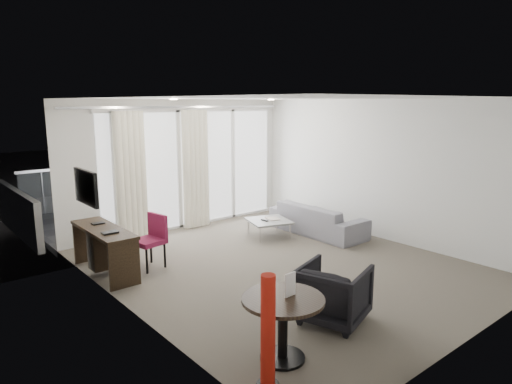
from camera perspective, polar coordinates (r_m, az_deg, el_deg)
floor at (r=7.32m, az=3.04°, el=-9.19°), size 5.00×6.00×0.00m
ceiling at (r=6.86m, az=3.27°, el=11.62°), size 5.00×6.00×0.00m
wall_left at (r=5.61m, az=-15.94°, el=-2.08°), size 0.00×6.00×2.60m
wall_right at (r=8.84m, az=15.14°, el=2.70°), size 0.00×6.00×2.60m
wall_front at (r=5.24m, az=26.08°, el=-3.75°), size 5.00×0.00×2.60m
window_panel at (r=9.52m, az=-7.81°, el=2.96°), size 4.00×0.02×2.38m
window_frame at (r=9.51m, az=-7.76°, el=2.95°), size 4.10×0.06×2.44m
curtain_left at (r=8.70m, az=-15.35°, el=1.89°), size 0.60×0.20×2.38m
curtain_right at (r=9.36m, az=-7.53°, el=2.83°), size 0.60×0.20×2.38m
curtain_track at (r=9.13m, az=-9.09°, el=10.45°), size 4.80×0.04×0.04m
downlight_a at (r=7.62m, az=-10.26°, el=11.34°), size 0.12×0.12×0.02m
downlight_b at (r=8.85m, az=1.88°, el=11.47°), size 0.12×0.12×0.02m
desk at (r=7.26m, az=-18.39°, el=-7.01°), size 0.47×1.50×0.70m
tv at (r=6.95m, az=-20.49°, el=0.56°), size 0.05×0.80×0.50m
desk_chair at (r=7.28m, az=-13.31°, el=-6.11°), size 0.53×0.51×0.84m
round_table at (r=4.75m, az=3.36°, el=-16.69°), size 1.06×1.06×0.66m
menu_card at (r=4.62m, az=4.29°, el=-12.15°), size 0.13×0.03×0.24m
red_lamp at (r=4.25m, az=1.51°, el=-17.04°), size 0.27×0.27×1.07m
tub_armchair at (r=5.55m, az=9.64°, el=-12.38°), size 0.95×0.93×0.69m
coffee_table at (r=8.77m, az=1.63°, el=-4.56°), size 0.93×0.93×0.33m
remote at (r=8.66m, az=1.09°, el=-3.44°), size 0.06×0.16×0.02m
magazine at (r=8.79m, az=2.12°, el=-3.21°), size 0.30×0.34×0.02m
sofa at (r=9.05m, az=7.70°, el=-3.33°), size 0.78×2.01×0.59m
terrace_slab at (r=11.06m, az=-11.81°, el=-2.68°), size 5.60×3.00×0.12m
rattan_chair_a at (r=11.31m, az=-10.96°, el=0.25°), size 0.70×0.70×0.88m
rattan_chair_b at (r=12.28m, az=-5.08°, el=1.26°), size 0.65×0.65×0.88m
rattan_table at (r=11.49m, az=-8.43°, el=-0.54°), size 0.62×0.62×0.46m
balustrade at (r=12.22m, az=-15.12°, el=1.17°), size 5.50×0.06×1.05m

